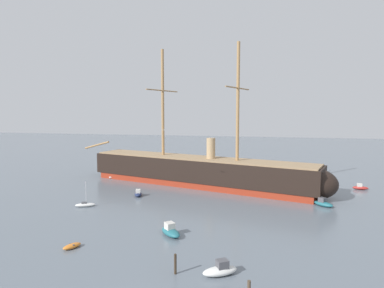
% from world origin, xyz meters
% --- Properties ---
extents(tall_ship, '(64.05, 23.89, 31.58)m').
position_xyz_m(tall_ship, '(-4.16, 49.62, 3.39)').
color(tall_ship, maroon).
rests_on(tall_ship, ground).
extents(dinghy_foreground_left, '(2.01, 2.67, 0.58)m').
position_xyz_m(dinghy_foreground_left, '(-12.32, 10.80, 0.29)').
color(dinghy_foreground_left, orange).
rests_on(dinghy_foreground_left, ground).
extents(motorboat_foreground_right, '(4.12, 3.42, 1.62)m').
position_xyz_m(motorboat_foreground_right, '(6.86, 7.91, 0.57)').
color(motorboat_foreground_right, silver).
rests_on(motorboat_foreground_right, ground).
extents(motorboat_near_centre, '(4.19, 4.30, 1.78)m').
position_xyz_m(motorboat_near_centre, '(-1.45, 17.76, 0.63)').
color(motorboat_near_centre, '#236670').
rests_on(motorboat_near_centre, ground).
extents(sailboat_mid_left, '(3.66, 2.40, 4.60)m').
position_xyz_m(sailboat_mid_left, '(-20.41, 28.03, 0.39)').
color(sailboat_mid_left, silver).
rests_on(sailboat_mid_left, ground).
extents(motorboat_alongside_bow, '(2.41, 3.62, 1.41)m').
position_xyz_m(motorboat_alongside_bow, '(-13.98, 37.37, 0.49)').
color(motorboat_alongside_bow, '#1E284C').
rests_on(motorboat_alongside_bow, ground).
extents(motorboat_alongside_stern, '(3.81, 3.60, 1.56)m').
position_xyz_m(motorboat_alongside_stern, '(21.43, 37.73, 0.55)').
color(motorboat_alongside_stern, '#236670').
rests_on(motorboat_alongside_stern, ground).
extents(motorboat_far_left, '(1.82, 3.15, 1.24)m').
position_xyz_m(motorboat_far_left, '(-27.14, 53.38, 0.44)').
color(motorboat_far_left, silver).
rests_on(motorboat_far_left, ground).
extents(motorboat_far_right, '(3.28, 1.51, 1.35)m').
position_xyz_m(motorboat_far_right, '(31.37, 53.33, 0.47)').
color(motorboat_far_right, '#B22D28').
rests_on(motorboat_far_right, ground).
extents(motorboat_distant_centre, '(1.89, 3.58, 1.43)m').
position_xyz_m(motorboat_distant_centre, '(0.44, 62.59, 0.50)').
color(motorboat_distant_centre, '#7FB2D6').
rests_on(motorboat_distant_centre, ground).
extents(mooring_piling_left_pair, '(0.27, 0.27, 2.18)m').
position_xyz_m(mooring_piling_left_pair, '(2.18, 7.13, 1.09)').
color(mooring_piling_left_pair, '#382B1E').
rests_on(mooring_piling_left_pair, ground).
extents(seagull_in_flight, '(1.01, 0.45, 0.13)m').
position_xyz_m(seagull_in_flight, '(-7.06, 32.94, 13.73)').
color(seagull_in_flight, silver).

